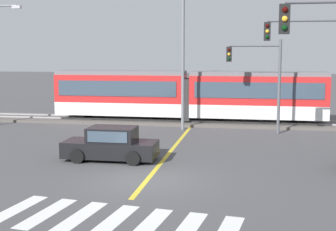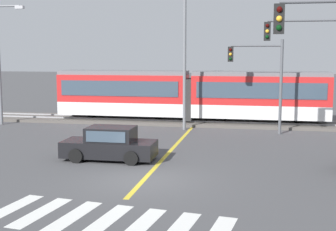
% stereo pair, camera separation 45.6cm
% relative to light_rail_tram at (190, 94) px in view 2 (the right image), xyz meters
% --- Properties ---
extents(ground_plane, '(200.00, 200.00, 0.00)m').
position_rel_light_rail_tram_xyz_m(ground_plane, '(0.43, -15.05, -2.05)').
color(ground_plane, '#474749').
extents(track_bed, '(120.00, 4.00, 0.18)m').
position_rel_light_rail_tram_xyz_m(track_bed, '(0.43, 0.01, -1.96)').
color(track_bed, '#56514C').
rests_on(track_bed, ground).
extents(rail_near, '(120.00, 0.08, 0.10)m').
position_rel_light_rail_tram_xyz_m(rail_near, '(0.43, -0.71, -1.82)').
color(rail_near, '#939399').
rests_on(rail_near, track_bed).
extents(rail_far, '(120.00, 0.08, 0.10)m').
position_rel_light_rail_tram_xyz_m(rail_far, '(0.43, 0.73, -1.82)').
color(rail_far, '#939399').
rests_on(rail_far, track_bed).
extents(light_rail_tram, '(18.50, 2.64, 3.43)m').
position_rel_light_rail_tram_xyz_m(light_rail_tram, '(0.00, 0.00, 0.00)').
color(light_rail_tram, silver).
rests_on(light_rail_tram, track_bed).
extents(crosswalk_stripe_0, '(0.93, 2.85, 0.01)m').
position_rel_light_rail_tram_xyz_m(crosswalk_stripe_0, '(-2.84, -19.04, -2.04)').
color(crosswalk_stripe_0, silver).
rests_on(crosswalk_stripe_0, ground).
extents(crosswalk_stripe_1, '(0.93, 2.85, 0.01)m').
position_rel_light_rail_tram_xyz_m(crosswalk_stripe_1, '(-1.75, -19.18, -2.04)').
color(crosswalk_stripe_1, silver).
rests_on(crosswalk_stripe_1, ground).
extents(crosswalk_stripe_2, '(0.93, 2.85, 0.01)m').
position_rel_light_rail_tram_xyz_m(crosswalk_stripe_2, '(-0.66, -19.33, -2.04)').
color(crosswalk_stripe_2, silver).
rests_on(crosswalk_stripe_2, ground).
extents(crosswalk_stripe_3, '(0.93, 2.85, 0.01)m').
position_rel_light_rail_tram_xyz_m(crosswalk_stripe_3, '(0.43, -19.48, -2.04)').
color(crosswalk_stripe_3, silver).
rests_on(crosswalk_stripe_3, ground).
extents(crosswalk_stripe_4, '(0.93, 2.85, 0.01)m').
position_rel_light_rail_tram_xyz_m(crosswalk_stripe_4, '(1.52, -19.62, -2.04)').
color(crosswalk_stripe_4, silver).
rests_on(crosswalk_stripe_4, ground).
extents(crosswalk_stripe_5, '(0.93, 2.85, 0.01)m').
position_rel_light_rail_tram_xyz_m(crosswalk_stripe_5, '(2.61, -19.77, -2.04)').
color(crosswalk_stripe_5, silver).
rests_on(crosswalk_stripe_5, ground).
extents(lane_centre_line, '(0.20, 15.48, 0.01)m').
position_rel_light_rail_tram_xyz_m(lane_centre_line, '(0.43, -9.73, -2.05)').
color(lane_centre_line, gold).
rests_on(lane_centre_line, ground).
extents(sedan_crossing, '(4.21, 1.94, 1.52)m').
position_rel_light_rail_tram_xyz_m(sedan_crossing, '(-1.92, -11.99, -1.35)').
color(sedan_crossing, black).
rests_on(sedan_crossing, ground).
extents(traffic_light_mid_right, '(4.25, 0.38, 6.71)m').
position_rel_light_rail_tram_xyz_m(traffic_light_mid_right, '(7.63, -8.31, 2.43)').
color(traffic_light_mid_right, '#515459').
rests_on(traffic_light_mid_right, ground).
extents(traffic_light_far_right, '(3.25, 0.38, 5.62)m').
position_rel_light_rail_tram_xyz_m(traffic_light_far_right, '(4.83, -3.42, 1.68)').
color(traffic_light_far_right, '#515459').
rests_on(traffic_light_far_right, ground).
extents(street_lamp_west, '(2.05, 0.28, 8.09)m').
position_rel_light_rail_tram_xyz_m(street_lamp_west, '(-12.31, -3.13, 2.55)').
color(street_lamp_west, slate).
rests_on(street_lamp_west, ground).
extents(street_lamp_centre, '(2.36, 0.28, 8.89)m').
position_rel_light_rail_tram_xyz_m(street_lamp_centre, '(0.28, -2.93, 3.00)').
color(street_lamp_centre, slate).
rests_on(street_lamp_centre, ground).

